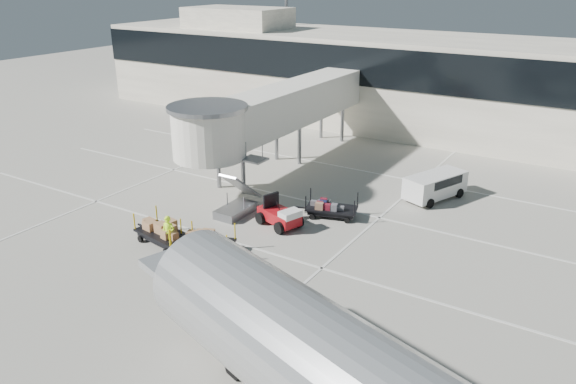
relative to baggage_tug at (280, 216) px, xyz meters
The scene contains 11 objects.
ground 5.36m from the baggage_tug, 108.26° to the right, with size 140.00×140.00×0.00m, color #AAA798.
lane_markings 4.91m from the baggage_tug, 118.61° to the left, with size 40.00×30.00×0.02m.
terminal 25.21m from the baggage_tug, 94.64° to the left, with size 64.00×12.11×15.20m.
jet_bridge 9.86m from the baggage_tug, 128.02° to the left, with size 5.70×20.40×6.03m.
baggage_tug is the anchor object (origin of this frame).
suitcase_cart 3.27m from the baggage_tug, 53.91° to the left, with size 3.67×2.27×1.41m.
box_cart_near 5.14m from the baggage_tug, 108.86° to the right, with size 3.80×2.48×1.47m.
box_cart_far 6.51m from the baggage_tug, 128.18° to the right, with size 3.97×2.09×1.52m.
ground_worker 6.38m from the baggage_tug, 120.50° to the right, with size 0.68×0.45×1.88m, color #BCFA1A.
minivan 10.60m from the baggage_tug, 54.80° to the left, with size 3.16×4.57×1.61m.
belt_loader 23.80m from the baggage_tug, 139.64° to the left, with size 3.85×2.26×1.75m.
Camera 1 is at (17.20, -19.10, 13.39)m, focal length 35.00 mm.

